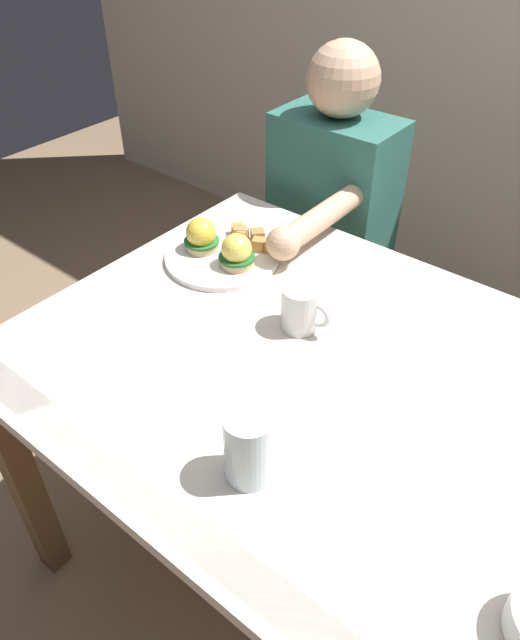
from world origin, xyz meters
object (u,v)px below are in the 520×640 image
at_px(eggs_benedict_plate, 222,250).
at_px(diner_person, 327,222).
at_px(dining_table, 324,409).
at_px(coffee_mug, 302,307).
at_px(water_glass_near, 249,449).

xyz_separation_m(eggs_benedict_plate, diner_person, (0.01, 0.44, -0.12)).
distance_m(dining_table, coffee_mug, 0.21).
xyz_separation_m(eggs_benedict_plate, water_glass_near, (0.44, -0.43, 0.03)).
bearing_deg(diner_person, water_glass_near, -63.74).
xyz_separation_m(dining_table, eggs_benedict_plate, (-0.41, 0.16, 0.13)).
bearing_deg(water_glass_near, coffee_mug, 113.32).
xyz_separation_m(water_glass_near, diner_person, (-0.43, 0.87, -0.15)).
height_order(coffee_mug, diner_person, diner_person).
height_order(dining_table, diner_person, diner_person).
relative_size(dining_table, diner_person, 1.05).
height_order(dining_table, water_glass_near, water_glass_near).
distance_m(eggs_benedict_plate, coffee_mug, 0.30).
height_order(eggs_benedict_plate, water_glass_near, water_glass_near).
xyz_separation_m(dining_table, diner_person, (-0.40, 0.60, 0.02)).
xyz_separation_m(eggs_benedict_plate, coffee_mug, (0.29, -0.09, 0.02)).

